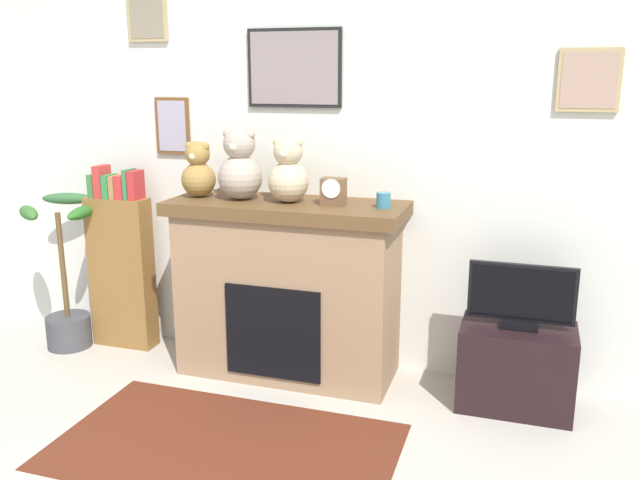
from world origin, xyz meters
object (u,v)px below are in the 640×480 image
object	(u,v)px
teddy_bear_brown	(198,172)
teddy_bear_grey	(288,173)
bookshelf	(121,265)
mantel_clock	(333,191)
candle_jar	(384,200)
potted_plant	(66,294)
teddy_bear_tan	(240,167)
fireplace	(288,288)
tv_stand	(516,367)
television	(521,297)

from	to	relation	value
teddy_bear_brown	teddy_bear_grey	distance (m)	0.60
bookshelf	mantel_clock	xyz separation A→B (m)	(1.55, -0.09, 0.61)
candle_jar	teddy_bear_grey	size ratio (longest dim) A/B	0.23
teddy_bear_grey	potted_plant	bearing A→B (deg)	-177.67
potted_plant	mantel_clock	distance (m)	2.08
teddy_bear_grey	mantel_clock	bearing A→B (deg)	-0.25
teddy_bear_brown	teddy_bear_grey	bearing A→B (deg)	-0.01
mantel_clock	teddy_bear_brown	size ratio (longest dim) A/B	0.47
candle_jar	teddy_bear_brown	xyz separation A→B (m)	(-1.18, -0.00, 0.11)
teddy_bear_tan	teddy_bear_brown	bearing A→B (deg)	179.98
potted_plant	teddy_bear_grey	world-z (taller)	teddy_bear_grey
potted_plant	candle_jar	distance (m)	2.35
fireplace	bookshelf	distance (m)	1.26
tv_stand	teddy_bear_tan	world-z (taller)	teddy_bear_tan
teddy_bear_tan	teddy_bear_grey	world-z (taller)	teddy_bear_tan
bookshelf	potted_plant	bearing A→B (deg)	-157.15
tv_stand	mantel_clock	world-z (taller)	mantel_clock
bookshelf	candle_jar	size ratio (longest dim) A/B	13.91
television	teddy_bear_brown	bearing A→B (deg)	179.52
teddy_bear_tan	tv_stand	bearing A→B (deg)	-0.51
potted_plant	candle_jar	xyz separation A→B (m)	(2.21, 0.07, 0.78)
candle_jar	teddy_bear_brown	size ratio (longest dim) A/B	0.26
fireplace	mantel_clock	distance (m)	0.70
television	teddy_bear_grey	world-z (taller)	teddy_bear_grey
fireplace	teddy_bear_grey	distance (m)	0.73
fireplace	teddy_bear_grey	size ratio (longest dim) A/B	3.67
fireplace	television	xyz separation A→B (m)	(1.40, -0.03, 0.10)
potted_plant	candle_jar	bearing A→B (deg)	1.73
potted_plant	teddy_bear_tan	size ratio (longest dim) A/B	2.42
potted_plant	fireplace	bearing A→B (deg)	3.00
bookshelf	potted_plant	world-z (taller)	bookshelf
tv_stand	teddy_bear_grey	size ratio (longest dim) A/B	1.60
television	teddy_bear_tan	distance (m)	1.82
fireplace	tv_stand	world-z (taller)	fireplace
television	teddy_bear_brown	size ratio (longest dim) A/B	1.68
television	teddy_bear_grey	size ratio (longest dim) A/B	1.47
television	teddy_bear_grey	xyz separation A→B (m)	(-1.38, 0.02, 0.63)
bookshelf	teddy_bear_brown	world-z (taller)	teddy_bear_brown
teddy_bear_brown	teddy_bear_tan	distance (m)	0.29
fireplace	bookshelf	world-z (taller)	bookshelf
potted_plant	mantel_clock	bearing A→B (deg)	1.95
bookshelf	mantel_clock	size ratio (longest dim) A/B	7.86
tv_stand	candle_jar	distance (m)	1.22
tv_stand	teddy_bear_tan	xyz separation A→B (m)	(-1.69, 0.02, 1.07)
potted_plant	teddy_bear_tan	bearing A→B (deg)	2.89
teddy_bear_tan	candle_jar	bearing A→B (deg)	0.04
tv_stand	television	distance (m)	0.42
teddy_bear_brown	candle_jar	bearing A→B (deg)	0.02
mantel_clock	teddy_bear_brown	bearing A→B (deg)	179.92
fireplace	candle_jar	world-z (taller)	candle_jar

